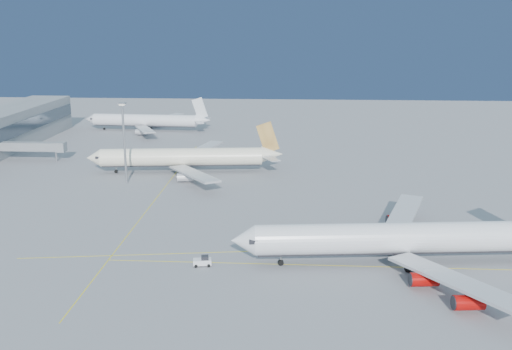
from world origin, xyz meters
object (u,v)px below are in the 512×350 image
airliner_virgin (409,238)px  light_mast (124,136)px  pushback_tug (203,261)px  airliner_third (148,120)px  airliner_etihad (186,157)px

airliner_virgin → light_mast: 94.03m
pushback_tug → light_mast: bearing=108.8°
airliner_third → pushback_tug: size_ratio=15.01×
airliner_etihad → airliner_virgin: bearing=-56.6°
airliner_virgin → pushback_tug: 42.17m
pushback_tug → light_mast: 70.02m
airliner_third → light_mast: (15.03, -88.34, 9.94)m
airliner_third → light_mast: size_ratio=2.37×
airliner_third → airliner_etihad: bearing=-64.2°
airliner_virgin → light_mast: bearing=136.8°
airliner_virgin → airliner_etihad: airliner_virgin is taller
airliner_etihad → airliner_third: size_ratio=1.09×
airliner_virgin → airliner_third: bearing=115.7°
airliner_third → pushback_tug: bearing=-69.1°
airliner_virgin → light_mast: (-74.59, 56.48, 9.37)m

